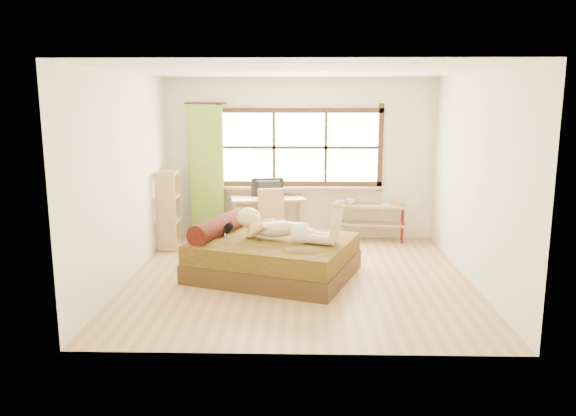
{
  "coord_description": "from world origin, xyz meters",
  "views": [
    {
      "loc": [
        0.04,
        -7.16,
        2.37
      ],
      "look_at": [
        -0.15,
        0.2,
        0.92
      ],
      "focal_mm": 35.0,
      "sensor_mm": 36.0,
      "label": 1
    }
  ],
  "objects_px": {
    "chair": "(272,215)",
    "kitten": "(221,228)",
    "woman": "(285,218)",
    "desk": "(268,203)",
    "bed": "(270,255)",
    "bookshelf": "(169,209)",
    "pipe_shelf": "(369,214)"
  },
  "relations": [
    {
      "from": "pipe_shelf",
      "to": "kitten",
      "type": "bearing_deg",
      "value": -132.75
    },
    {
      "from": "woman",
      "to": "pipe_shelf",
      "type": "distance_m",
      "value": 2.44
    },
    {
      "from": "chair",
      "to": "kitten",
      "type": "bearing_deg",
      "value": -124.07
    },
    {
      "from": "bed",
      "to": "woman",
      "type": "distance_m",
      "value": 0.57
    },
    {
      "from": "bed",
      "to": "pipe_shelf",
      "type": "bearing_deg",
      "value": 70.59
    },
    {
      "from": "chair",
      "to": "pipe_shelf",
      "type": "relative_size",
      "value": 0.75
    },
    {
      "from": "desk",
      "to": "bookshelf",
      "type": "relative_size",
      "value": 1.03
    },
    {
      "from": "kitten",
      "to": "pipe_shelf",
      "type": "xyz_separation_m",
      "value": [
        2.23,
        1.84,
        -0.18
      ]
    },
    {
      "from": "pipe_shelf",
      "to": "bed",
      "type": "bearing_deg",
      "value": -121.25
    },
    {
      "from": "bed",
      "to": "pipe_shelf",
      "type": "xyz_separation_m",
      "value": [
        1.55,
        1.93,
        0.18
      ]
    },
    {
      "from": "bed",
      "to": "desk",
      "type": "height_order",
      "value": "bed"
    },
    {
      "from": "chair",
      "to": "pipe_shelf",
      "type": "bearing_deg",
      "value": 7.09
    },
    {
      "from": "bed",
      "to": "woman",
      "type": "xyz_separation_m",
      "value": [
        0.2,
        -0.07,
        0.53
      ]
    },
    {
      "from": "woman",
      "to": "desk",
      "type": "distance_m",
      "value": 1.91
    },
    {
      "from": "bed",
      "to": "chair",
      "type": "height_order",
      "value": "chair"
    },
    {
      "from": "bed",
      "to": "bookshelf",
      "type": "xyz_separation_m",
      "value": [
        -1.7,
        1.39,
        0.36
      ]
    },
    {
      "from": "woman",
      "to": "desk",
      "type": "xyz_separation_m",
      "value": [
        -0.34,
        1.87,
        -0.16
      ]
    },
    {
      "from": "chair",
      "to": "bookshelf",
      "type": "distance_m",
      "value": 1.64
    },
    {
      "from": "woman",
      "to": "chair",
      "type": "height_order",
      "value": "woman"
    },
    {
      "from": "pipe_shelf",
      "to": "bookshelf",
      "type": "height_order",
      "value": "bookshelf"
    },
    {
      "from": "chair",
      "to": "woman",
      "type": "bearing_deg",
      "value": -90.15
    },
    {
      "from": "pipe_shelf",
      "to": "bookshelf",
      "type": "distance_m",
      "value": 3.3
    },
    {
      "from": "bed",
      "to": "kitten",
      "type": "relative_size",
      "value": 8.06
    },
    {
      "from": "kitten",
      "to": "bookshelf",
      "type": "relative_size",
      "value": 0.24
    },
    {
      "from": "desk",
      "to": "chair",
      "type": "height_order",
      "value": "chair"
    },
    {
      "from": "bookshelf",
      "to": "pipe_shelf",
      "type": "bearing_deg",
      "value": 6.22
    },
    {
      "from": "bed",
      "to": "desk",
      "type": "relative_size",
      "value": 1.92
    },
    {
      "from": "bed",
      "to": "bookshelf",
      "type": "relative_size",
      "value": 1.97
    },
    {
      "from": "bed",
      "to": "bookshelf",
      "type": "bearing_deg",
      "value": 160.2
    },
    {
      "from": "bed",
      "to": "kitten",
      "type": "xyz_separation_m",
      "value": [
        -0.67,
        0.08,
        0.35
      ]
    },
    {
      "from": "woman",
      "to": "pipe_shelf",
      "type": "height_order",
      "value": "woman"
    },
    {
      "from": "woman",
      "to": "kitten",
      "type": "height_order",
      "value": "woman"
    }
  ]
}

